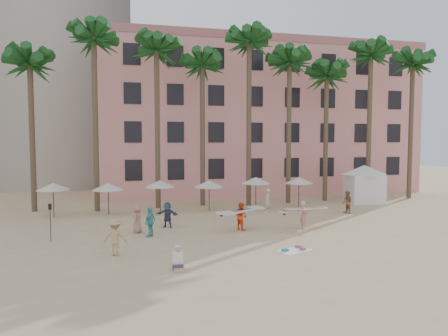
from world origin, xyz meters
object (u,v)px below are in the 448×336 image
Objects in this scene: carrier_yellow at (304,214)px; pink_hotel at (253,122)px; cabana at (364,180)px; carrier_white at (241,215)px.

pink_hotel is at bearing 81.36° from carrier_yellow.
cabana is 1.64× the size of carrier_white.
pink_hotel is 15.34m from cabana.
pink_hotel is 23.21m from carrier_white.
carrier_yellow is (-10.40, -9.36, -1.04)m from cabana.
pink_hotel is 11.11× the size of carrier_white.
pink_hotel is at bearing 120.23° from cabana.
carrier_yellow is at bearing -10.06° from carrier_white.
carrier_yellow is 1.02× the size of carrier_white.
cabana is at bearing -59.77° from pink_hotel.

